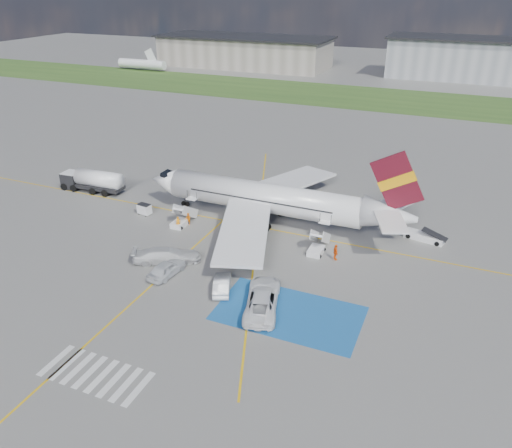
% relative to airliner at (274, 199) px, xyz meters
% --- Properties ---
extents(ground, '(400.00, 400.00, 0.00)m').
position_rel_airliner_xyz_m(ground, '(-1.51, -14.00, -3.39)').
color(ground, '#60605E').
rests_on(ground, ground).
extents(grass_strip, '(400.00, 30.00, 0.01)m').
position_rel_airliner_xyz_m(grass_strip, '(-1.51, 81.00, -3.39)').
color(grass_strip, '#2D4C1E').
rests_on(grass_strip, ground).
extents(taxiway_line_main, '(120.00, 0.20, 0.01)m').
position_rel_airliner_xyz_m(taxiway_line_main, '(-1.51, -2.00, -3.39)').
color(taxiway_line_main, gold).
rests_on(taxiway_line_main, ground).
extents(taxiway_line_cross, '(0.20, 60.00, 0.01)m').
position_rel_airliner_xyz_m(taxiway_line_cross, '(-6.51, -24.00, -3.39)').
color(taxiway_line_cross, gold).
rests_on(taxiway_line_cross, ground).
extents(taxiway_line_diag, '(20.71, 56.45, 0.01)m').
position_rel_airliner_xyz_m(taxiway_line_diag, '(-1.51, -2.00, -3.39)').
color(taxiway_line_diag, gold).
rests_on(taxiway_line_diag, ground).
extents(staging_box, '(14.00, 8.00, 0.01)m').
position_rel_airliner_xyz_m(staging_box, '(8.49, -18.00, -3.39)').
color(staging_box, '#195598').
rests_on(staging_box, ground).
extents(crosswalk, '(9.00, 4.00, 0.01)m').
position_rel_airliner_xyz_m(crosswalk, '(-3.31, -32.00, -3.39)').
color(crosswalk, silver).
rests_on(crosswalk, ground).
extents(terminal_west, '(60.00, 22.00, 10.00)m').
position_rel_airliner_xyz_m(terminal_west, '(-56.51, 116.00, 1.61)').
color(terminal_west, gray).
rests_on(terminal_west, ground).
extents(terminal_centre, '(48.00, 18.00, 12.00)m').
position_rel_airliner_xyz_m(terminal_centre, '(18.49, 121.00, 2.61)').
color(terminal_centre, gray).
rests_on(terminal_centre, ground).
extents(airliner, '(36.81, 32.95, 11.92)m').
position_rel_airliner_xyz_m(airliner, '(0.00, 0.00, 0.00)').
color(airliner, white).
rests_on(airliner, ground).
extents(airstairs_fwd, '(1.90, 5.20, 3.60)m').
position_rel_airliner_xyz_m(airstairs_fwd, '(-11.01, -5.30, -2.77)').
color(airstairs_fwd, white).
rests_on(airstairs_fwd, ground).
extents(airstairs_aft, '(1.90, 5.20, 3.60)m').
position_rel_airliner_xyz_m(airstairs_aft, '(7.49, -5.30, -2.77)').
color(airstairs_aft, white).
rests_on(airstairs_aft, ground).
extents(fuel_tanker, '(10.07, 3.28, 3.39)m').
position_rel_airliner_xyz_m(fuel_tanker, '(-29.16, -0.59, -1.97)').
color(fuel_tanker, black).
rests_on(fuel_tanker, ground).
extents(gpu_cart, '(1.96, 1.41, 1.51)m').
position_rel_airliner_xyz_m(gpu_cart, '(-17.30, -4.50, -2.71)').
color(gpu_cart, white).
rests_on(gpu_cart, ground).
extents(belt_loader, '(5.28, 2.71, 1.53)m').
position_rel_airliner_xyz_m(belt_loader, '(18.90, 2.81, -3.01)').
color(belt_loader, white).
rests_on(belt_loader, ground).
extents(car_silver_a, '(2.64, 5.21, 1.70)m').
position_rel_airliner_xyz_m(car_silver_a, '(-6.06, -16.73, -2.54)').
color(car_silver_a, silver).
rests_on(car_silver_a, ground).
extents(car_silver_b, '(3.30, 4.94, 1.54)m').
position_rel_airliner_xyz_m(car_silver_b, '(0.77, -16.96, -2.62)').
color(car_silver_b, silver).
rests_on(car_silver_b, ground).
extents(van_white_a, '(4.81, 7.23, 2.49)m').
position_rel_airliner_xyz_m(van_white_a, '(5.71, -17.96, -2.15)').
color(van_white_a, white).
rests_on(van_white_a, ground).
extents(van_white_b, '(6.19, 4.72, 2.25)m').
position_rel_airliner_xyz_m(van_white_b, '(-7.60, -14.21, -2.27)').
color(van_white_b, silver).
rests_on(van_white_b, ground).
extents(crew_fwd, '(0.75, 0.70, 1.73)m').
position_rel_airliner_xyz_m(crew_fwd, '(-10.69, -6.55, -2.53)').
color(crew_fwd, orange).
rests_on(crew_fwd, ground).
extents(crew_nose, '(1.01, 0.99, 1.64)m').
position_rel_airliner_xyz_m(crew_nose, '(-10.20, -4.93, -2.57)').
color(crew_nose, orange).
rests_on(crew_nose, ground).
extents(crew_aft, '(1.04, 1.22, 1.97)m').
position_rel_airliner_xyz_m(crew_aft, '(9.96, -6.28, -2.41)').
color(crew_aft, '#FA5B0D').
rests_on(crew_aft, ground).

